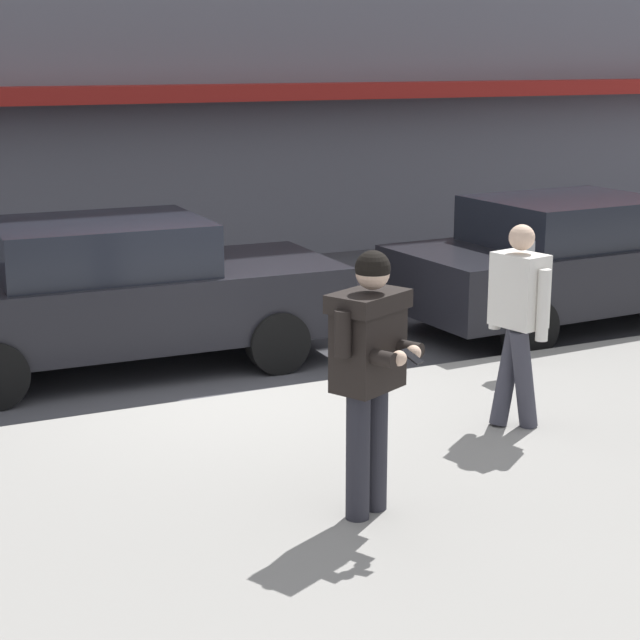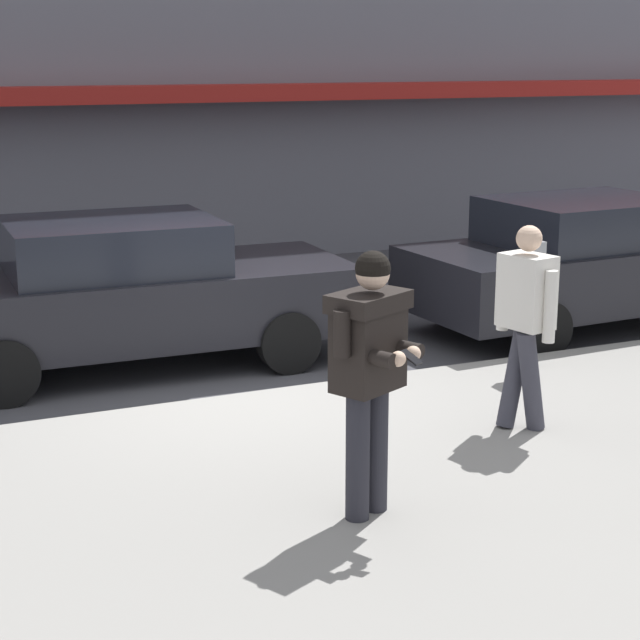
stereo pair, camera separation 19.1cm
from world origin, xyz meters
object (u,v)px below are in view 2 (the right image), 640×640
at_px(parked_sedan_mid, 128,291).
at_px(parking_meter, 534,286).
at_px(parked_sedan_far, 591,262).
at_px(man_texting_on_phone, 370,356).
at_px(pedestrian_in_light_coat, 526,315).

bearing_deg(parked_sedan_mid, parking_meter, -31.73).
bearing_deg(parked_sedan_far, parking_meter, -140.76).
distance_m(parked_sedan_mid, man_texting_on_phone, 4.65).
bearing_deg(man_texting_on_phone, parking_meter, 39.12).
bearing_deg(man_texting_on_phone, parked_sedan_mid, 95.79).
bearing_deg(pedestrian_in_light_coat, parking_meter, 52.65).
xyz_separation_m(man_texting_on_phone, parking_meter, (3.01, 2.45, -0.28)).
bearing_deg(parked_sedan_far, man_texting_on_phone, -140.83).
bearing_deg(parked_sedan_far, parked_sedan_mid, 173.51).
relative_size(parked_sedan_far, pedestrian_in_light_coat, 2.70).
height_order(parked_sedan_mid, pedestrian_in_light_coat, pedestrian_in_light_coat).
xyz_separation_m(parked_sedan_far, man_texting_on_phone, (-4.90, -3.99, 0.46)).
distance_m(man_texting_on_phone, parking_meter, 3.89).
xyz_separation_m(parked_sedan_mid, man_texting_on_phone, (0.47, -4.60, 0.46)).
bearing_deg(parking_meter, man_texting_on_phone, -140.88).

